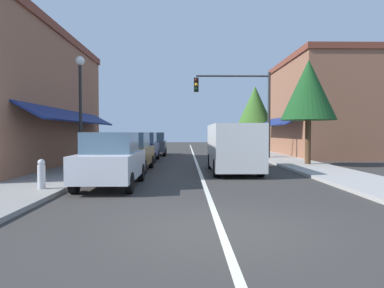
{
  "coord_description": "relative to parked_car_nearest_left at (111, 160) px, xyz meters",
  "views": [
    {
      "loc": [
        -0.64,
        -6.46,
        1.77
      ],
      "look_at": [
        -0.25,
        14.6,
        1.08
      ],
      "focal_mm": 33.34,
      "sensor_mm": 36.0,
      "label": 1
    }
  ],
  "objects": [
    {
      "name": "tree_right_near",
      "position": [
        8.81,
        6.88,
        3.08
      ],
      "size": [
        2.85,
        2.85,
        5.55
      ],
      "color": "#4C331E",
      "rests_on": "ground"
    },
    {
      "name": "street_lamp_left_near",
      "position": [
        -1.79,
        2.76,
        2.35
      ],
      "size": [
        0.36,
        0.36,
        4.8
      ],
      "color": "black",
      "rests_on": "ground"
    },
    {
      "name": "parked_car_third_left",
      "position": [
        -0.21,
        10.3,
        0.0
      ],
      "size": [
        1.81,
        4.11,
        1.77
      ],
      "rotation": [
        0.0,
        0.0,
        -0.01
      ],
      "color": "navy",
      "rests_on": "ground"
    },
    {
      "name": "lane_center_stripe",
      "position": [
        3.05,
        12.87,
        -0.88
      ],
      "size": [
        0.14,
        52.0,
        0.01
      ],
      "primitive_type": "cube",
      "color": "silver",
      "rests_on": "ground"
    },
    {
      "name": "sidewalk_right",
      "position": [
        8.55,
        12.87,
        -0.82
      ],
      "size": [
        2.6,
        56.0,
        0.12
      ],
      "primitive_type": "cube",
      "color": "#A39E99",
      "rests_on": "ground"
    },
    {
      "name": "sidewalk_left",
      "position": [
        -2.45,
        12.87,
        -0.82
      ],
      "size": [
        2.6,
        56.0,
        0.12
      ],
      "primitive_type": "cube",
      "color": "gray",
      "rests_on": "ground"
    },
    {
      "name": "traffic_signal_mast_arm",
      "position": [
        6.13,
        11.49,
        2.99
      ],
      "size": [
        4.99,
        0.5,
        5.67
      ],
      "color": "#333333",
      "rests_on": "ground"
    },
    {
      "name": "storefront_left_block",
      "position": [
        -5.77,
        6.87,
        2.59
      ],
      "size": [
        5.36,
        14.2,
        6.94
      ],
      "color": "#8E5B42",
      "rests_on": "ground"
    },
    {
      "name": "van_in_lane",
      "position": [
        4.51,
        4.07,
        0.27
      ],
      "size": [
        2.02,
        5.19,
        2.12
      ],
      "rotation": [
        0.0,
        0.0,
        0.0
      ],
      "color": "silver",
      "rests_on": "ground"
    },
    {
      "name": "fire_hydrant",
      "position": [
        -1.8,
        -1.16,
        -0.33
      ],
      "size": [
        0.22,
        0.22,
        0.87
      ],
      "color": "#B2B2B7",
      "rests_on": "ground"
    },
    {
      "name": "storefront_right_block",
      "position": [
        12.56,
        14.87,
        2.73
      ],
      "size": [
        6.74,
        10.2,
        7.22
      ],
      "color": "#8E5B42",
      "rests_on": "ground"
    },
    {
      "name": "parked_car_second_left",
      "position": [
        -0.12,
        4.76,
        0.0
      ],
      "size": [
        1.87,
        4.15,
        1.77
      ],
      "rotation": [
        0.0,
        0.0,
        -0.03
      ],
      "color": "brown",
      "rests_on": "ground"
    },
    {
      "name": "parked_car_far_left",
      "position": [
        0.01,
        15.94,
        0.0
      ],
      "size": [
        1.88,
        4.15,
        1.77
      ],
      "rotation": [
        0.0,
        0.0,
        0.03
      ],
      "color": "#4C5156",
      "rests_on": "ground"
    },
    {
      "name": "ground_plane",
      "position": [
        3.05,
        12.87,
        -0.88
      ],
      "size": [
        80.0,
        80.0,
        0.0
      ],
      "primitive_type": "plane",
      "color": "#33302D"
    },
    {
      "name": "parked_car_nearest_left",
      "position": [
        0.0,
        0.0,
        0.0
      ],
      "size": [
        1.78,
        4.1,
        1.77
      ],
      "rotation": [
        0.0,
        0.0,
        -0.0
      ],
      "color": "silver",
      "rests_on": "ground"
    },
    {
      "name": "tree_right_far",
      "position": [
        8.93,
        21.78,
        3.22
      ],
      "size": [
        3.63,
        3.63,
        6.1
      ],
      "color": "#4C331E",
      "rests_on": "ground"
    }
  ]
}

